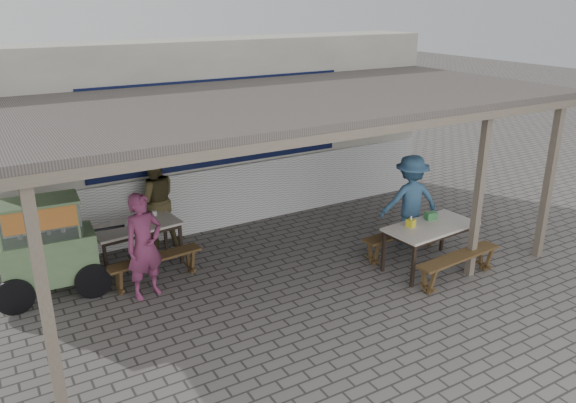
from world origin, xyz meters
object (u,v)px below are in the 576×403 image
Objects in this scene: tissue_box at (411,223)px; bench_right_street at (458,261)px; patron_street_side at (144,246)px; patron_wall_side at (154,200)px; table_right at (431,230)px; vendor_cart at (46,245)px; table_left at (136,229)px; condiment_jar at (155,213)px; patron_right_table at (410,200)px; bench_left_street at (155,263)px; donation_box at (431,216)px; bench_left_wall at (122,234)px; bench_right_wall at (402,236)px; condiment_bowl at (131,224)px.

bench_right_street is at bearing -63.37° from tissue_box.
patron_wall_side is at bearing 53.62° from patron_street_side.
table_right is 0.82× the size of vendor_cart.
condiment_jar reaches higher than table_left.
table_right is 1.02m from patron_right_table.
patron_wall_side reaches higher than bench_left_street.
table_left is 0.78m from bench_left_street.
vendor_cart is 6.01m from donation_box.
table_right is at bearing 143.75° from patron_wall_side.
bench_left_wall is 0.78× the size of vendor_cart.
patron_right_table reaches higher than bench_right_wall.
condiment_bowl is (-4.36, 2.28, -0.04)m from donation_box.
patron_street_side is (-4.22, 0.84, 0.46)m from bench_right_wall.
patron_street_side is at bearing -98.54° from bench_left_wall.
tissue_box is (3.73, -1.61, 0.47)m from bench_left_street.
donation_box is at bearing -29.55° from patron_street_side.
bench_left_street is 0.86m from condiment_bowl.
vendor_cart is 6.01m from patron_right_table.
table_left is at bearing 148.63° from tissue_box.
bench_left_wall is 0.80m from condiment_bowl.
table_right is 4.75m from patron_wall_side.
vendor_cart is at bearing 154.21° from table_right.
patron_street_side reaches higher than bench_left_street.
vendor_cart reaches higher than bench_right_street.
patron_wall_side is at bearing -8.57° from bench_left_wall.
table_right is at bearing -22.30° from tissue_box.
donation_box is at bearing -25.91° from bench_left_street.
donation_box is (5.68, -1.95, -0.01)m from vendor_cart.
condiment_bowl is at bearing 17.84° from vendor_cart.
bench_right_street is at bearing -99.73° from donation_box.
table_left is 1.03m from patron_street_side.
tissue_box is (3.80, -2.32, 0.14)m from table_left.
donation_box is at bearing -33.45° from table_left.
patron_right_table is at bearing -23.12° from condiment_jar.
condiment_bowl is (-0.60, -0.65, -0.09)m from patron_wall_side.
condiment_jar reaches higher than bench_right_wall.
bench_left_wall is at bearing 138.63° from table_right.
patron_street_side is at bearing 164.30° from bench_right_wall.
vendor_cart is (-5.45, 1.55, 0.48)m from bench_right_wall.
patron_wall_side reaches higher than donation_box.
donation_box is at bearing 92.02° from patron_right_table.
bench_right_street and bench_right_wall have the same top height.
vendor_cart is 1.86m from condiment_jar.
condiment_jar reaches higher than condiment_bowl.
patron_wall_side is at bearing 45.45° from table_left.
patron_right_table reaches higher than condiment_jar.
donation_box is (0.23, -0.40, 0.47)m from bench_right_wall.
bench_left_street is 1.59m from vendor_cart.
bench_right_street is at bearing -22.35° from vendor_cart.
condiment_bowl is at bearing 151.14° from bench_right_wall.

